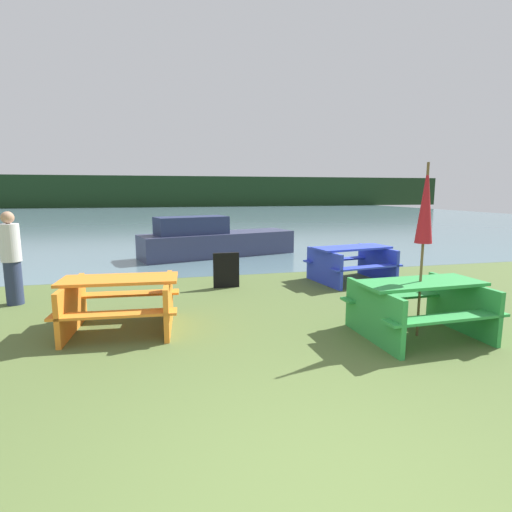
{
  "coord_description": "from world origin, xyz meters",
  "views": [
    {
      "loc": [
        -0.92,
        -2.01,
        2.04
      ],
      "look_at": [
        0.77,
        5.09,
        0.85
      ],
      "focal_mm": 28.0,
      "sensor_mm": 36.0,
      "label": 1
    }
  ],
  "objects_px": {
    "picnic_table_blue": "(351,261)",
    "person": "(11,258)",
    "picnic_table_green": "(419,303)",
    "signboard": "(226,270)",
    "picnic_table_orange": "(121,299)",
    "umbrella_crimson": "(426,206)",
    "boat": "(214,241)"
  },
  "relations": [
    {
      "from": "picnic_table_green",
      "to": "boat",
      "type": "relative_size",
      "value": 0.35
    },
    {
      "from": "picnic_table_blue",
      "to": "person",
      "type": "bearing_deg",
      "value": -177.49
    },
    {
      "from": "umbrella_crimson",
      "to": "person",
      "type": "relative_size",
      "value": 1.43
    },
    {
      "from": "signboard",
      "to": "picnic_table_orange",
      "type": "bearing_deg",
      "value": -130.81
    },
    {
      "from": "umbrella_crimson",
      "to": "signboard",
      "type": "distance_m",
      "value": 4.38
    },
    {
      "from": "picnic_table_green",
      "to": "signboard",
      "type": "relative_size",
      "value": 2.39
    },
    {
      "from": "picnic_table_orange",
      "to": "signboard",
      "type": "bearing_deg",
      "value": 49.19
    },
    {
      "from": "picnic_table_blue",
      "to": "boat",
      "type": "relative_size",
      "value": 0.38
    },
    {
      "from": "umbrella_crimson",
      "to": "boat",
      "type": "xyz_separation_m",
      "value": [
        -1.89,
        7.76,
        -1.36
      ]
    },
    {
      "from": "umbrella_crimson",
      "to": "picnic_table_orange",
      "type": "bearing_deg",
      "value": 163.1
    },
    {
      "from": "picnic_table_green",
      "to": "person",
      "type": "relative_size",
      "value": 1.06
    },
    {
      "from": "picnic_table_orange",
      "to": "person",
      "type": "bearing_deg",
      "value": 137.12
    },
    {
      "from": "signboard",
      "to": "person",
      "type": "bearing_deg",
      "value": -174.55
    },
    {
      "from": "picnic_table_orange",
      "to": "person",
      "type": "height_order",
      "value": "person"
    },
    {
      "from": "umbrella_crimson",
      "to": "person",
      "type": "bearing_deg",
      "value": 153.03
    },
    {
      "from": "person",
      "to": "boat",
      "type": "bearing_deg",
      "value": 47.54
    },
    {
      "from": "picnic_table_green",
      "to": "umbrella_crimson",
      "type": "height_order",
      "value": "umbrella_crimson"
    },
    {
      "from": "umbrella_crimson",
      "to": "signboard",
      "type": "xyz_separation_m",
      "value": [
        -2.18,
        3.5,
        -1.47
      ]
    },
    {
      "from": "picnic_table_blue",
      "to": "umbrella_crimson",
      "type": "height_order",
      "value": "umbrella_crimson"
    },
    {
      "from": "picnic_table_blue",
      "to": "umbrella_crimson",
      "type": "bearing_deg",
      "value": -101.36
    },
    {
      "from": "picnic_table_orange",
      "to": "signboard",
      "type": "height_order",
      "value": "picnic_table_orange"
    },
    {
      "from": "picnic_table_blue",
      "to": "boat",
      "type": "distance_m",
      "value": 5.05
    },
    {
      "from": "picnic_table_blue",
      "to": "signboard",
      "type": "relative_size",
      "value": 2.58
    },
    {
      "from": "umbrella_crimson",
      "to": "boat",
      "type": "bearing_deg",
      "value": 103.72
    },
    {
      "from": "umbrella_crimson",
      "to": "signboard",
      "type": "bearing_deg",
      "value": 121.94
    },
    {
      "from": "boat",
      "to": "person",
      "type": "xyz_separation_m",
      "value": [
        -4.24,
        -4.63,
        0.36
      ]
    },
    {
      "from": "person",
      "to": "picnic_table_green",
      "type": "bearing_deg",
      "value": -26.97
    },
    {
      "from": "signboard",
      "to": "picnic_table_green",
      "type": "bearing_deg",
      "value": -58.06
    },
    {
      "from": "picnic_table_orange",
      "to": "boat",
      "type": "bearing_deg",
      "value": 71.1
    },
    {
      "from": "picnic_table_green",
      "to": "umbrella_crimson",
      "type": "relative_size",
      "value": 0.74
    },
    {
      "from": "picnic_table_green",
      "to": "signboard",
      "type": "bearing_deg",
      "value": 121.94
    },
    {
      "from": "boat",
      "to": "person",
      "type": "distance_m",
      "value": 6.29
    }
  ]
}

